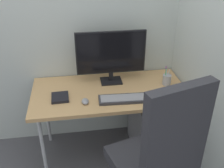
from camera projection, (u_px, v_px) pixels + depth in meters
ground_plane at (110, 151)px, 2.70m from camera, size 8.00×8.00×0.00m
wall_back at (103, 2)px, 2.33m from camera, size 2.66×0.04×2.80m
wall_side_right at (209, 15)px, 1.95m from camera, size 0.04×1.97×2.80m
desk at (110, 95)px, 2.38m from camera, size 1.36×0.67×0.71m
office_chair at (158, 158)px, 1.77m from camera, size 0.65×0.65×1.24m
filing_cabinet at (155, 124)px, 2.60m from camera, size 0.41×0.56×0.60m
monitor at (111, 54)px, 2.37m from camera, size 0.63×0.16×0.48m
keyboard at (123, 99)px, 2.21m from camera, size 0.41×0.16×0.03m
mouse at (85, 101)px, 2.17m from camera, size 0.06×0.09×0.03m
pen_holder at (167, 79)px, 2.43m from camera, size 0.08×0.08×0.18m
notebook at (60, 97)px, 2.23m from camera, size 0.15×0.17×0.02m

